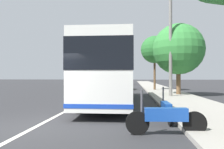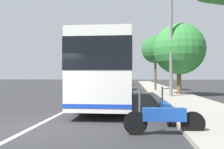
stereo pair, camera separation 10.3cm
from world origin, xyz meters
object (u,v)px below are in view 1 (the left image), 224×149
Objects in this scene: motorcycle_nearest_curb at (166,109)px; car_far_distant at (109,80)px; coach_bus at (111,71)px; car_oncoming at (123,84)px; motorcycle_mid_row at (166,118)px; roadside_tree_far_block at (155,50)px; utility_pole at (171,41)px; car_ahead_same_lane at (126,81)px; roadside_tree_mid_block at (178,49)px.

car_far_distant is at bearing 7.84° from motorcycle_nearest_curb.
coach_bus reaches higher than car_oncoming.
motorcycle_mid_row is 21.47m from car_oncoming.
roadside_tree_far_block is (19.25, -1.63, 4.30)m from motorcycle_mid_row.
car_oncoming is 11.76m from utility_pole.
car_ahead_same_lane is at bearing 3.31° from motorcycle_nearest_curb.
car_ahead_same_lane reaches higher than motorcycle_nearest_curb.
coach_bus is 40.26m from car_far_distant.
car_ahead_same_lane is 0.70× the size of roadside_tree_far_block.
car_ahead_same_lane is (37.76, 2.35, 0.26)m from motorcycle_mid_row.
car_far_distant is (25.75, 4.52, -0.03)m from car_oncoming.
car_ahead_same_lane is 0.50× the size of utility_pole.
roadside_tree_mid_block reaches higher than motorcycle_mid_row.
motorcycle_mid_row is at bearing -163.43° from coach_bus.
utility_pole is at bearing -103.71° from motorcycle_mid_row.
car_ahead_same_lane is at bearing 12.16° from roadside_tree_far_block.
car_far_distant is (47.11, 6.67, 0.20)m from motorcycle_mid_row.
car_oncoming reaches higher than motorcycle_nearest_curb.
roadside_tree_far_block reaches higher than motorcycle_mid_row.
coach_bus is 7.99m from roadside_tree_mid_block.
car_ahead_same_lane is 19.36m from roadside_tree_far_block.
motorcycle_mid_row is 37.83m from car_ahead_same_lane.
roadside_tree_mid_block is (12.80, -3.01, 3.53)m from motorcycle_mid_row.
coach_bus reaches higher than motorcycle_mid_row.
roadside_tree_mid_block reaches higher than car_far_distant.
roadside_tree_mid_block is 0.70× the size of utility_pole.
motorcycle_mid_row is 47.58m from car_far_distant.
roadside_tree_mid_block is (5.68, -5.26, 1.99)m from coach_bus.
motorcycle_nearest_curb is at bearing 166.01° from roadside_tree_mid_block.
car_ahead_same_lane reaches higher than car_oncoming.
roadside_tree_mid_block is at bearing -43.73° from coach_bus.
utility_pole is (-36.07, -8.71, 3.79)m from car_far_distant.
roadside_tree_far_block is at bearing -5.32° from motorcycle_nearest_curb.
roadside_tree_far_block is 8.22m from utility_pole.
motorcycle_nearest_curb is 0.52× the size of car_far_distant.
utility_pole reaches higher than car_ahead_same_lane.
coach_bus is 13.03m from roadside_tree_far_block.
coach_bus is 2.80× the size of car_far_distant.
coach_bus is 1.81× the size of roadside_tree_far_block.
roadside_tree_far_block is 0.72× the size of utility_pole.
car_far_distant is at bearing 26.11° from car_ahead_same_lane.
car_ahead_same_lane is 0.73× the size of roadside_tree_mid_block.
motorcycle_mid_row is (-7.12, -2.25, -1.54)m from coach_bus.
motorcycle_mid_row is 0.56× the size of car_oncoming.
car_ahead_same_lane reaches higher than car_far_distant.
car_oncoming is 0.46× the size of utility_pole.
roadside_tree_mid_block is 6.64m from roadside_tree_far_block.
coach_bus is 1.87× the size of roadside_tree_mid_block.
coach_bus is at bearing -75.70° from motorcycle_mid_row.
motorcycle_mid_row is 11.92m from utility_pole.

